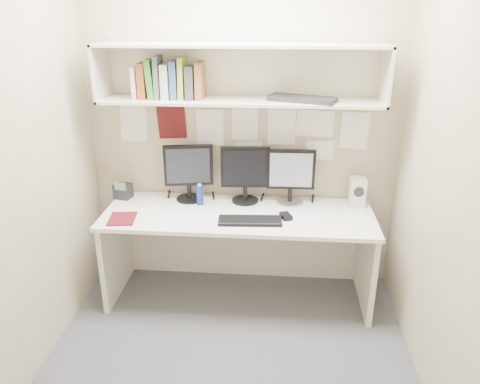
# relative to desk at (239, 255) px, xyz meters

# --- Properties ---
(floor) EXTENTS (2.40, 2.00, 0.01)m
(floor) POSITION_rel_desk_xyz_m (0.00, -0.65, -0.37)
(floor) COLOR #48484D
(floor) RESTS_ON ground
(wall_back) EXTENTS (2.40, 0.02, 2.60)m
(wall_back) POSITION_rel_desk_xyz_m (0.00, 0.35, 0.93)
(wall_back) COLOR tan
(wall_back) RESTS_ON ground
(wall_front) EXTENTS (2.40, 0.02, 2.60)m
(wall_front) POSITION_rel_desk_xyz_m (0.00, -1.65, 0.93)
(wall_front) COLOR tan
(wall_front) RESTS_ON ground
(wall_left) EXTENTS (0.02, 2.00, 2.60)m
(wall_left) POSITION_rel_desk_xyz_m (-1.20, -0.65, 0.93)
(wall_left) COLOR tan
(wall_left) RESTS_ON ground
(wall_right) EXTENTS (0.02, 2.00, 2.60)m
(wall_right) POSITION_rel_desk_xyz_m (1.20, -0.65, 0.93)
(wall_right) COLOR tan
(wall_right) RESTS_ON ground
(desk) EXTENTS (2.00, 0.70, 0.73)m
(desk) POSITION_rel_desk_xyz_m (0.00, 0.00, 0.00)
(desk) COLOR white
(desk) RESTS_ON floor
(overhead_hutch) EXTENTS (2.00, 0.38, 0.40)m
(overhead_hutch) POSITION_rel_desk_xyz_m (0.00, 0.21, 1.35)
(overhead_hutch) COLOR beige
(overhead_hutch) RESTS_ON wall_back
(pinned_papers) EXTENTS (1.92, 0.01, 0.48)m
(pinned_papers) POSITION_rel_desk_xyz_m (0.00, 0.34, 0.88)
(pinned_papers) COLOR white
(pinned_papers) RESTS_ON wall_back
(monitor_left) EXTENTS (0.38, 0.21, 0.44)m
(monitor_left) POSITION_rel_desk_xyz_m (-0.41, 0.22, 0.61)
(monitor_left) COLOR black
(monitor_left) RESTS_ON desk
(monitor_center) EXTENTS (0.38, 0.21, 0.44)m
(monitor_center) POSITION_rel_desk_xyz_m (0.03, 0.22, 0.61)
(monitor_center) COLOR black
(monitor_center) RESTS_ON desk
(monitor_right) EXTENTS (0.37, 0.20, 0.43)m
(monitor_right) POSITION_rel_desk_xyz_m (0.38, 0.22, 0.60)
(monitor_right) COLOR #A5A5AA
(monitor_right) RESTS_ON desk
(keyboard) EXTENTS (0.46, 0.19, 0.02)m
(keyboard) POSITION_rel_desk_xyz_m (0.10, -0.16, 0.37)
(keyboard) COLOR black
(keyboard) RESTS_ON desk
(mouse) EXTENTS (0.10, 0.12, 0.03)m
(mouse) POSITION_rel_desk_xyz_m (0.35, -0.08, 0.38)
(mouse) COLOR black
(mouse) RESTS_ON desk
(speaker) EXTENTS (0.12, 0.12, 0.22)m
(speaker) POSITION_rel_desk_xyz_m (0.89, 0.20, 0.48)
(speaker) COLOR silver
(speaker) RESTS_ON desk
(blue_bottle) EXTENTS (0.05, 0.05, 0.17)m
(blue_bottle) POSITION_rel_desk_xyz_m (-0.31, 0.12, 0.44)
(blue_bottle) COLOR navy
(blue_bottle) RESTS_ON desk
(maroon_notebook) EXTENTS (0.21, 0.24, 0.01)m
(maroon_notebook) POSITION_rel_desk_xyz_m (-0.82, -0.20, 0.37)
(maroon_notebook) COLOR #590F1A
(maroon_notebook) RESTS_ON desk
(desk_phone) EXTENTS (0.15, 0.14, 0.15)m
(desk_phone) POSITION_rel_desk_xyz_m (-0.94, 0.20, 0.42)
(desk_phone) COLOR black
(desk_phone) RESTS_ON desk
(book_stack) EXTENTS (0.50, 0.18, 0.30)m
(book_stack) POSITION_rel_desk_xyz_m (-0.51, 0.16, 1.30)
(book_stack) COLOR beige
(book_stack) RESTS_ON overhead_hutch
(hutch_tray) EXTENTS (0.50, 0.32, 0.03)m
(hutch_tray) POSITION_rel_desk_xyz_m (0.43, 0.12, 1.19)
(hutch_tray) COLOR black
(hutch_tray) RESTS_ON overhead_hutch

